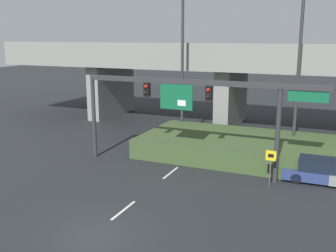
{
  "coord_description": "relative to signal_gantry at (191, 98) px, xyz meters",
  "views": [
    {
      "loc": [
        9.52,
        -13.65,
        8.69
      ],
      "look_at": [
        0.0,
        8.2,
        3.22
      ],
      "focal_mm": 42.0,
      "sensor_mm": 36.0,
      "label": 1
    }
  ],
  "objects": [
    {
      "name": "ground_plane",
      "position": [
        -0.95,
        -9.64,
        -4.86
      ],
      "size": [
        160.0,
        160.0,
        0.0
      ],
      "primitive_type": "plane",
      "color": "black"
    },
    {
      "name": "parked_sedan_near_right",
      "position": [
        8.04,
        1.1,
        -4.18
      ],
      "size": [
        4.51,
        1.87,
        1.48
      ],
      "rotation": [
        0.0,
        0.0,
        0.02
      ],
      "color": "navy",
      "rests_on": "ground"
    },
    {
      "name": "grass_embankment",
      "position": [
        3.84,
        4.44,
        -4.17
      ],
      "size": [
        17.49,
        7.64,
        1.39
      ],
      "color": "#384C28",
      "rests_on": "ground"
    },
    {
      "name": "overpass_bridge",
      "position": [
        -0.95,
        14.11,
        0.87
      ],
      "size": [
        48.19,
        9.57,
        8.1
      ],
      "color": "gray",
      "rests_on": "ground"
    },
    {
      "name": "signal_gantry",
      "position": [
        0.0,
        0.0,
        0.0
      ],
      "size": [
        15.89,
        0.44,
        6.02
      ],
      "color": "#2D2D30",
      "rests_on": "ground"
    },
    {
      "name": "lane_markings",
      "position": [
        -0.95,
        2.08,
        -4.86
      ],
      "size": [
        0.14,
        33.15,
        0.01
      ],
      "color": "silver",
      "rests_on": "ground"
    },
    {
      "name": "highway_light_pole_far",
      "position": [
        -3.71,
        7.94,
        4.48
      ],
      "size": [
        0.7,
        0.36,
        17.92
      ],
      "color": "#2D2D30",
      "rests_on": "ground"
    },
    {
      "name": "highway_light_pole_near",
      "position": [
        5.81,
        6.73,
        3.72
      ],
      "size": [
        0.7,
        0.36,
        16.42
      ],
      "color": "#2D2D30",
      "rests_on": "ground"
    },
    {
      "name": "speed_limit_sign",
      "position": [
        5.34,
        -0.87,
        -3.38
      ],
      "size": [
        0.6,
        0.11,
        2.27
      ],
      "color": "#4C4C4C",
      "rests_on": "ground"
    }
  ]
}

